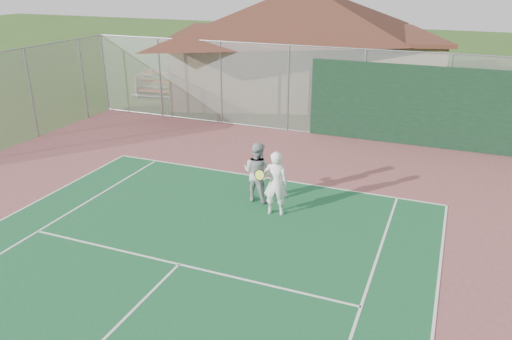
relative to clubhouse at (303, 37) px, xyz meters
The scene contains 6 objects.
back_fence 8.15m from the clubhouse, 55.67° to the right, with size 20.08×0.11×3.53m.
side_fence_left 13.51m from the clubhouse, 124.24° to the right, with size 0.08×9.00×3.50m.
clubhouse is the anchor object (origin of this frame).
bleachers 7.52m from the clubhouse, 154.06° to the right, with size 3.30×2.15×1.18m.
player_white_front 14.61m from the clubhouse, 75.69° to the right, with size 0.87×0.66×1.80m.
player_grey_back 13.83m from the clubhouse, 78.22° to the right, with size 0.92×0.76×1.74m.
Camera 1 is at (5.23, -1.92, 6.18)m, focal length 35.00 mm.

